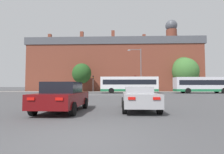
# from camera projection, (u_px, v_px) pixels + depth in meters

# --- Properties ---
(ground_plane) EXTENTS (400.00, 400.00, 0.00)m
(ground_plane) POSITION_uv_depth(u_px,v_px,m) (82.00, 140.00, 4.38)
(ground_plane) COLOR #474749
(stop_line_strip) EXTENTS (8.02, 0.30, 0.01)m
(stop_line_strip) POSITION_uv_depth(u_px,v_px,m) (112.00, 95.00, 26.58)
(stop_line_strip) COLOR silver
(stop_line_strip) RESTS_ON ground_plane
(far_pavement) EXTENTS (68.92, 2.50, 0.01)m
(far_pavement) POSITION_uv_depth(u_px,v_px,m) (114.00, 92.00, 41.19)
(far_pavement) COLOR #A09B91
(far_pavement) RESTS_ON ground_plane
(brick_civic_building) EXTENTS (47.52, 10.86, 20.44)m
(brick_civic_building) POSITION_uv_depth(u_px,v_px,m) (115.00, 65.00, 50.43)
(brick_civic_building) COLOR brown
(brick_civic_building) RESTS_ON ground_plane
(car_saloon_left) EXTENTS (2.16, 4.37, 1.57)m
(car_saloon_left) POSITION_uv_depth(u_px,v_px,m) (63.00, 97.00, 9.34)
(car_saloon_left) COLOR #600C0F
(car_saloon_left) RESTS_ON ground_plane
(car_roadster_right) EXTENTS (1.94, 4.29, 1.31)m
(car_roadster_right) POSITION_uv_depth(u_px,v_px,m) (139.00, 98.00, 9.82)
(car_roadster_right) COLOR #9E9EA3
(car_roadster_right) RESTS_ON ground_plane
(bus_crossing_lead) EXTENTS (10.64, 2.73, 3.07)m
(bus_crossing_lead) POSITION_uv_depth(u_px,v_px,m) (129.00, 84.00, 33.09)
(bus_crossing_lead) COLOR silver
(bus_crossing_lead) RESTS_ON ground_plane
(bus_crossing_trailing) EXTENTS (10.28, 2.68, 2.98)m
(bus_crossing_trailing) POSITION_uv_depth(u_px,v_px,m) (203.00, 85.00, 32.52)
(bus_crossing_trailing) COLOR silver
(bus_crossing_trailing) RESTS_ON ground_plane
(traffic_light_far_right) EXTENTS (0.26, 0.31, 3.82)m
(traffic_light_far_right) POSITION_uv_depth(u_px,v_px,m) (135.00, 81.00, 40.84)
(traffic_light_far_right) COLOR slate
(traffic_light_far_right) RESTS_ON ground_plane
(traffic_light_far_left) EXTENTS (0.26, 0.31, 3.76)m
(traffic_light_far_left) POSITION_uv_depth(u_px,v_px,m) (93.00, 81.00, 40.85)
(traffic_light_far_left) COLOR slate
(traffic_light_far_left) RESTS_ON ground_plane
(street_lamp_junction) EXTENTS (2.52, 0.36, 8.23)m
(street_lamp_junction) POSITION_uv_depth(u_px,v_px,m) (139.00, 66.00, 32.16)
(street_lamp_junction) COLOR slate
(street_lamp_junction) RESTS_ON ground_plane
(pedestrian_waiting) EXTENTS (0.45, 0.42, 1.58)m
(pedestrian_waiting) POSITION_uv_depth(u_px,v_px,m) (104.00, 88.00, 41.68)
(pedestrian_waiting) COLOR brown
(pedestrian_waiting) RESTS_ON ground_plane
(pedestrian_walking_east) EXTENTS (0.45, 0.35, 1.59)m
(pedestrian_walking_east) POSITION_uv_depth(u_px,v_px,m) (102.00, 88.00, 40.98)
(pedestrian_walking_east) COLOR black
(pedestrian_walking_east) RESTS_ON ground_plane
(pedestrian_walking_west) EXTENTS (0.28, 0.43, 1.79)m
(pedestrian_walking_west) POSITION_uv_depth(u_px,v_px,m) (106.00, 87.00, 41.30)
(pedestrian_walking_west) COLOR brown
(pedestrian_walking_west) RESTS_ON ground_plane
(tree_by_building) EXTENTS (6.39, 6.39, 8.34)m
(tree_by_building) POSITION_uv_depth(u_px,v_px,m) (185.00, 71.00, 43.42)
(tree_by_building) COLOR #4C3823
(tree_by_building) RESTS_ON ground_plane
(tree_kerbside) EXTENTS (4.61, 4.61, 6.79)m
(tree_kerbside) POSITION_uv_depth(u_px,v_px,m) (82.00, 73.00, 41.99)
(tree_kerbside) COLOR #4C3823
(tree_kerbside) RESTS_ON ground_plane
(tree_distant) EXTENTS (6.17, 6.17, 8.83)m
(tree_distant) POSITION_uv_depth(u_px,v_px,m) (183.00, 70.00, 45.26)
(tree_distant) COLOR #4C3823
(tree_distant) RESTS_ON ground_plane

